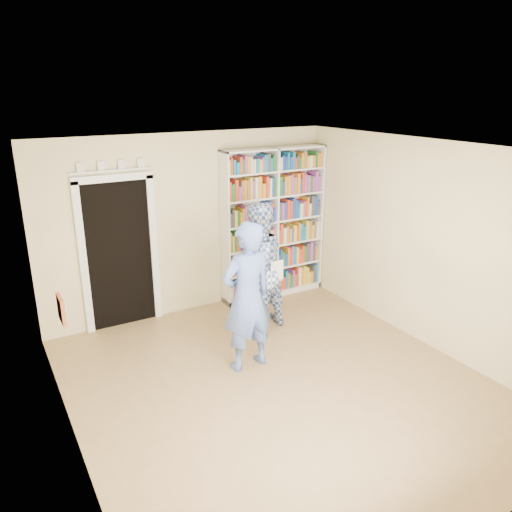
{
  "coord_description": "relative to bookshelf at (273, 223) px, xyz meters",
  "views": [
    {
      "loc": [
        -2.75,
        -4.22,
        3.3
      ],
      "look_at": [
        0.2,
        0.9,
        1.29
      ],
      "focal_mm": 35.0,
      "sensor_mm": 36.0,
      "label": 1
    }
  ],
  "objects": [
    {
      "name": "man_blue",
      "position": [
        -1.47,
        -1.79,
        -0.29
      ],
      "size": [
        0.71,
        0.49,
        1.86
      ],
      "primitive_type": "imported",
      "rotation": [
        0.0,
        0.0,
        3.22
      ],
      "color": "#5672BF",
      "rests_on": "floor"
    },
    {
      "name": "wall_left",
      "position": [
        -3.6,
        -2.34,
        0.13
      ],
      "size": [
        0.0,
        5.0,
        5.0
      ],
      "primitive_type": "plane",
      "rotation": [
        1.57,
        0.0,
        1.57
      ],
      "color": "#F6E7A9",
      "rests_on": "floor"
    },
    {
      "name": "doorway",
      "position": [
        -2.45,
        0.13,
        -0.04
      ],
      "size": [
        1.1,
        0.08,
        2.43
      ],
      "color": "black",
      "rests_on": "floor"
    },
    {
      "name": "ceiling",
      "position": [
        -1.35,
        -2.34,
        1.48
      ],
      "size": [
        5.0,
        5.0,
        0.0
      ],
      "primitive_type": "plane",
      "rotation": [
        3.14,
        0.0,
        0.0
      ],
      "color": "white",
      "rests_on": "wall_back"
    },
    {
      "name": "wall_right",
      "position": [
        0.9,
        -2.34,
        0.13
      ],
      "size": [
        0.0,
        5.0,
        5.0
      ],
      "primitive_type": "plane",
      "rotation": [
        1.57,
        0.0,
        -1.57
      ],
      "color": "#F6E7A9",
      "rests_on": "floor"
    },
    {
      "name": "man_plaid",
      "position": [
        -0.86,
        -0.98,
        -0.3
      ],
      "size": [
        1.08,
        0.96,
        1.84
      ],
      "primitive_type": "imported",
      "rotation": [
        0.0,
        0.0,
        3.48
      ],
      "color": "#32539B",
      "rests_on": "floor"
    },
    {
      "name": "bookshelf",
      "position": [
        0.0,
        0.0,
        0.0
      ],
      "size": [
        1.76,
        0.33,
        2.42
      ],
      "rotation": [
        0.0,
        0.0,
        0.23
      ],
      "color": "white",
      "rests_on": "floor"
    },
    {
      "name": "wall_back",
      "position": [
        -1.35,
        0.16,
        0.13
      ],
      "size": [
        4.5,
        0.0,
        4.5
      ],
      "primitive_type": "plane",
      "rotation": [
        1.57,
        0.0,
        0.0
      ],
      "color": "#F6E7A9",
      "rests_on": "floor"
    },
    {
      "name": "wall_art",
      "position": [
        -3.58,
        -2.14,
        0.18
      ],
      "size": [
        0.03,
        0.25,
        0.25
      ],
      "primitive_type": "cube",
      "color": "brown",
      "rests_on": "wall_left"
    },
    {
      "name": "paper_sheet",
      "position": [
        -0.71,
        -1.25,
        -0.27
      ],
      "size": [
        0.2,
        0.01,
        0.28
      ],
      "primitive_type": "cube",
      "rotation": [
        0.0,
        0.0,
        0.03
      ],
      "color": "white",
      "rests_on": "man_plaid"
    },
    {
      "name": "floor",
      "position": [
        -1.35,
        -2.34,
        -1.22
      ],
      "size": [
        5.0,
        5.0,
        0.0
      ],
      "primitive_type": "plane",
      "color": "olive",
      "rests_on": "ground"
    }
  ]
}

